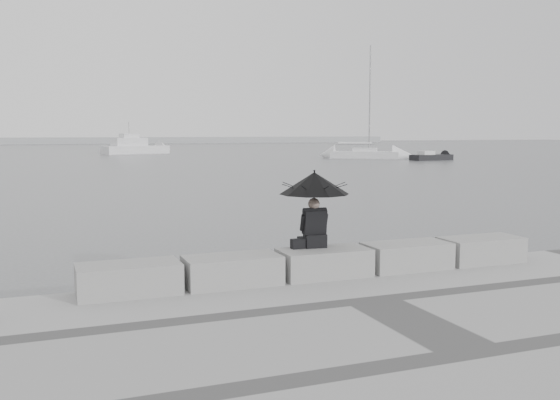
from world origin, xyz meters
name	(u,v)px	position (x,y,z in m)	size (l,w,h in m)	color
ground	(314,298)	(0.00, 0.00, 0.00)	(360.00, 360.00, 0.00)	#4B4E50
stone_block_far_left	(129,279)	(-3.40, -0.45, 0.75)	(1.60, 0.80, 0.50)	gray
stone_block_left	(232,271)	(-1.70, -0.45, 0.75)	(1.60, 0.80, 0.50)	gray
stone_block_centre	(324,263)	(0.00, -0.45, 0.75)	(1.60, 0.80, 0.50)	gray
stone_block_right	(407,256)	(1.70, -0.45, 0.75)	(1.60, 0.80, 0.50)	gray
stone_block_far_right	(481,250)	(3.40, -0.45, 0.75)	(1.60, 0.80, 0.50)	gray
seated_person	(314,191)	(-0.08, -0.19, 2.02)	(1.26, 1.26, 1.39)	black
bag	(298,244)	(-0.41, -0.24, 1.09)	(0.27, 0.15, 0.17)	black
distant_landmass	(23,141)	(-8.14, 154.51, 0.90)	(180.00, 8.00, 2.80)	#949699
sailboat_right	(365,154)	(30.43, 53.32, 0.52)	(7.76, 6.39, 12.90)	white
motor_cruiser	(136,147)	(7.90, 77.89, 0.89)	(9.60, 5.68, 4.50)	white
small_motorboat	(431,157)	(34.93, 46.69, 0.32)	(5.02, 2.19, 1.10)	black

